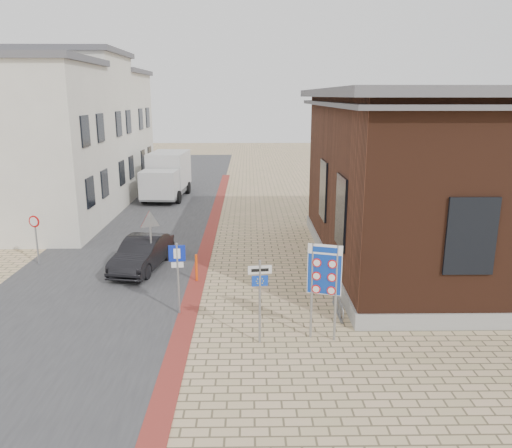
# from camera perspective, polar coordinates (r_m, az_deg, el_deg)

# --- Properties ---
(ground) EXTENTS (120.00, 120.00, 0.00)m
(ground) POSITION_cam_1_polar(r_m,az_deg,el_deg) (13.75, -0.33, -13.95)
(ground) COLOR tan
(ground) RESTS_ON ground
(road_strip) EXTENTS (7.00, 60.00, 0.02)m
(road_strip) POSITION_cam_1_polar(r_m,az_deg,el_deg) (28.39, -11.79, 0.83)
(road_strip) COLOR #38383A
(road_strip) RESTS_ON ground
(curb_strip) EXTENTS (0.60, 40.00, 0.02)m
(curb_strip) POSITION_cam_1_polar(r_m,az_deg,el_deg) (23.12, -5.53, -2.02)
(curb_strip) COLOR maroon
(curb_strip) RESTS_ON ground
(brick_building) EXTENTS (13.00, 13.00, 6.80)m
(brick_building) POSITION_cam_1_polar(r_m,az_deg,el_deg) (21.37, 24.45, 4.93)
(brick_building) COLOR gray
(brick_building) RESTS_ON ground
(townhouse_near) EXTENTS (7.40, 6.40, 8.30)m
(townhouse_near) POSITION_cam_1_polar(r_m,az_deg,el_deg) (26.55, -25.33, 7.95)
(townhouse_near) COLOR beige
(townhouse_near) RESTS_ON ground
(townhouse_mid) EXTENTS (7.40, 6.40, 9.10)m
(townhouse_mid) POSITION_cam_1_polar(r_m,az_deg,el_deg) (32.07, -21.04, 9.97)
(townhouse_mid) COLOR beige
(townhouse_mid) RESTS_ON ground
(townhouse_far) EXTENTS (7.40, 6.40, 8.30)m
(townhouse_far) POSITION_cam_1_polar(r_m,az_deg,el_deg) (37.78, -17.90, 10.16)
(townhouse_far) COLOR beige
(townhouse_far) RESTS_ON ground
(bike_rack) EXTENTS (0.08, 1.80, 0.60)m
(bike_rack) POSITION_cam_1_polar(r_m,az_deg,el_deg) (15.85, 9.34, -9.08)
(bike_rack) COLOR slate
(bike_rack) RESTS_ON ground
(sedan) EXTENTS (1.98, 4.01, 1.26)m
(sedan) POSITION_cam_1_polar(r_m,az_deg,el_deg) (19.81, -12.87, -3.29)
(sedan) COLOR black
(sedan) RESTS_ON ground
(box_truck) EXTENTS (2.68, 5.74, 2.93)m
(box_truck) POSITION_cam_1_polar(r_m,az_deg,el_deg) (33.27, -10.15, 5.53)
(box_truck) COLOR slate
(box_truck) RESTS_ON ground
(border_sign) EXTENTS (0.90, 0.32, 2.73)m
(border_sign) POSITION_cam_1_polar(r_m,az_deg,el_deg) (13.55, 7.83, -5.45)
(border_sign) COLOR gray
(border_sign) RESTS_ON ground
(essen_sign) EXTENTS (0.63, 0.13, 2.36)m
(essen_sign) POSITION_cam_1_polar(r_m,az_deg,el_deg) (13.36, 0.44, -7.47)
(essen_sign) COLOR gray
(essen_sign) RESTS_ON ground
(parking_sign) EXTENTS (0.50, 0.08, 2.28)m
(parking_sign) POSITION_cam_1_polar(r_m,az_deg,el_deg) (15.29, -8.96, -4.85)
(parking_sign) COLOR gray
(parking_sign) RESTS_ON ground
(yield_sign) EXTENTS (0.80, 0.37, 2.36)m
(yield_sign) POSITION_cam_1_polar(r_m,az_deg,el_deg) (19.07, -12.00, -0.28)
(yield_sign) COLOR gray
(yield_sign) RESTS_ON ground
(speed_sign) EXTENTS (0.46, 0.16, 2.02)m
(speed_sign) POSITION_cam_1_polar(r_m,az_deg,el_deg) (21.45, -23.87, -0.91)
(speed_sign) COLOR gray
(speed_sign) RESTS_ON ground
(bollard) EXTENTS (0.11, 0.11, 1.01)m
(bollard) POSITION_cam_1_polar(r_m,az_deg,el_deg) (18.23, -6.82, -5.00)
(bollard) COLOR #EE4B0C
(bollard) RESTS_ON ground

